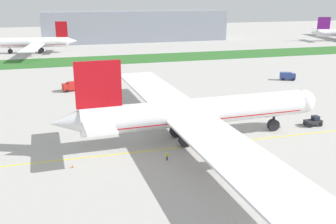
% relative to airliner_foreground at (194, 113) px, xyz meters
% --- Properties ---
extents(ground_plane, '(600.00, 600.00, 0.00)m').
position_rel_airliner_foreground_xyz_m(ground_plane, '(2.38, -5.93, -5.75)').
color(ground_plane, '#ADAAA5').
rests_on(ground_plane, ground).
extents(apron_taxi_line, '(280.00, 0.36, 0.01)m').
position_rel_airliner_foreground_xyz_m(apron_taxi_line, '(2.38, -3.01, -5.74)').
color(apron_taxi_line, yellow).
rests_on(apron_taxi_line, ground).
extents(grass_median_strip, '(320.00, 24.00, 0.10)m').
position_rel_airliner_foreground_xyz_m(grass_median_strip, '(2.38, 102.02, -5.70)').
color(grass_median_strip, '#2D6628').
rests_on(grass_median_strip, ground).
extents(airliner_foreground, '(54.99, 87.96, 16.92)m').
position_rel_airliner_foreground_xyz_m(airliner_foreground, '(0.00, 0.00, 0.00)').
color(airliner_foreground, white).
rests_on(airliner_foreground, ground).
extents(pushback_tug, '(5.57, 2.42, 2.21)m').
position_rel_airliner_foreground_xyz_m(pushback_tug, '(28.44, 1.21, -4.75)').
color(pushback_tug, '#26262B').
rests_on(pushback_tug, ground).
extents(ground_crew_wingwalker_port, '(0.52, 0.36, 1.58)m').
position_rel_airliner_foreground_xyz_m(ground_crew_wingwalker_port, '(-0.06, 8.81, -4.79)').
color(ground_crew_wingwalker_port, black).
rests_on(ground_crew_wingwalker_port, ground).
extents(ground_crew_marshaller_front, '(0.51, 0.38, 1.58)m').
position_rel_airliner_foreground_xyz_m(ground_crew_marshaller_front, '(-7.76, -8.08, -4.79)').
color(ground_crew_marshaller_front, black).
rests_on(ground_crew_marshaller_front, ground).
extents(traffic_cone_near_nose, '(0.36, 0.36, 0.58)m').
position_rel_airliner_foreground_xyz_m(traffic_cone_near_nose, '(-23.89, -6.59, -5.46)').
color(traffic_cone_near_nose, '#F2590C').
rests_on(traffic_cone_near_nose, ground).
extents(service_truck_baggage_loader, '(5.48, 3.51, 3.17)m').
position_rel_airliner_foreground_xyz_m(service_truck_baggage_loader, '(-13.70, 38.76, -4.05)').
color(service_truck_baggage_loader, '#33478C').
rests_on(service_truck_baggage_loader, ground).
extents(service_truck_fuel_bowser, '(5.39, 3.89, 2.63)m').
position_rel_airliner_foreground_xyz_m(service_truck_fuel_bowser, '(48.99, 44.42, -4.29)').
color(service_truck_fuel_bowser, '#33478C').
rests_on(service_truck_fuel_bowser, ground).
extents(service_truck_catering_van, '(6.47, 3.87, 2.71)m').
position_rel_airliner_foreground_xyz_m(service_truck_catering_van, '(-21.41, 48.59, -4.24)').
color(service_truck_catering_van, '#B21E19').
rests_on(service_truck_catering_van, ground).
extents(parked_airliner_far_left, '(39.34, 61.23, 15.06)m').
position_rel_airliner_foreground_xyz_m(parked_airliner_far_left, '(-35.12, 131.88, -0.64)').
color(parked_airliner_far_left, white).
rests_on(parked_airliner_far_left, ground).
extents(terminal_building, '(109.73, 20.00, 18.00)m').
position_rel_airliner_foreground_xyz_m(terminal_building, '(21.57, 167.52, 3.25)').
color(terminal_building, gray).
rests_on(terminal_building, ground).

